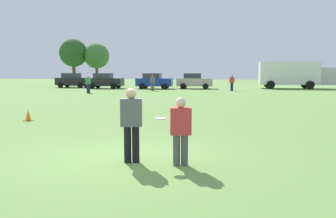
{
  "coord_description": "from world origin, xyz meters",
  "views": [
    {
      "loc": [
        2.4,
        -8.59,
        2.15
      ],
      "look_at": [
        0.84,
        1.68,
        1.03
      ],
      "focal_mm": 38.16,
      "sensor_mm": 36.0,
      "label": 1
    }
  ],
  "objects_px": {
    "player_thrower": "(131,121)",
    "parked_car_mid_right": "(194,81)",
    "frisbee": "(161,119)",
    "bystander_sideline_watcher": "(232,82)",
    "box_truck": "(294,74)",
    "bystander_far_jogger": "(88,83)",
    "bystander_field_marshal": "(153,82)",
    "player_defender": "(181,128)",
    "parked_car_mid_left": "(105,81)",
    "parked_car_near_left": "(73,80)",
    "traffic_cone": "(28,115)",
    "parked_car_center": "(154,81)"
  },
  "relations": [
    {
      "from": "parked_car_near_left",
      "to": "bystander_far_jogger",
      "type": "relative_size",
      "value": 2.54
    },
    {
      "from": "player_thrower",
      "to": "parked_car_mid_right",
      "type": "relative_size",
      "value": 0.42
    },
    {
      "from": "bystander_field_marshal",
      "to": "player_defender",
      "type": "bearing_deg",
      "value": -77.73
    },
    {
      "from": "bystander_far_jogger",
      "to": "bystander_field_marshal",
      "type": "distance_m",
      "value": 7.12
    },
    {
      "from": "parked_car_near_left",
      "to": "bystander_far_jogger",
      "type": "distance_m",
      "value": 12.07
    },
    {
      "from": "parked_car_mid_left",
      "to": "bystander_field_marshal",
      "type": "xyz_separation_m",
      "value": [
        6.6,
        -3.93,
        0.03
      ]
    },
    {
      "from": "player_defender",
      "to": "parked_car_near_left",
      "type": "bearing_deg",
      "value": 116.88
    },
    {
      "from": "parked_car_near_left",
      "to": "player_thrower",
      "type": "bearing_deg",
      "value": -64.59
    },
    {
      "from": "player_defender",
      "to": "frisbee",
      "type": "xyz_separation_m",
      "value": [
        -0.47,
        0.1,
        0.19
      ]
    },
    {
      "from": "player_defender",
      "to": "frisbee",
      "type": "bearing_deg",
      "value": 167.52
    },
    {
      "from": "player_defender",
      "to": "parked_car_center",
      "type": "distance_m",
      "value": 34.31
    },
    {
      "from": "frisbee",
      "to": "bystander_sideline_watcher",
      "type": "bearing_deg",
      "value": 85.46
    },
    {
      "from": "player_defender",
      "to": "parked_car_mid_left",
      "type": "distance_m",
      "value": 35.75
    },
    {
      "from": "traffic_cone",
      "to": "box_truck",
      "type": "xyz_separation_m",
      "value": [
        16.71,
        30.39,
        1.52
      ]
    },
    {
      "from": "frisbee",
      "to": "bystander_sideline_watcher",
      "type": "relative_size",
      "value": 0.16
    },
    {
      "from": "bystander_far_jogger",
      "to": "bystander_field_marshal",
      "type": "relative_size",
      "value": 0.98
    },
    {
      "from": "parked_car_center",
      "to": "bystander_far_jogger",
      "type": "bearing_deg",
      "value": -117.77
    },
    {
      "from": "parked_car_mid_left",
      "to": "bystander_far_jogger",
      "type": "distance_m",
      "value": 8.71
    },
    {
      "from": "player_defender",
      "to": "bystander_far_jogger",
      "type": "height_order",
      "value": "bystander_far_jogger"
    },
    {
      "from": "box_truck",
      "to": "bystander_far_jogger",
      "type": "distance_m",
      "value": 24.29
    },
    {
      "from": "frisbee",
      "to": "parked_car_center",
      "type": "relative_size",
      "value": 0.06
    },
    {
      "from": "traffic_cone",
      "to": "bystander_far_jogger",
      "type": "relative_size",
      "value": 0.29
    },
    {
      "from": "parked_car_center",
      "to": "parked_car_mid_right",
      "type": "height_order",
      "value": "same"
    },
    {
      "from": "parked_car_mid_left",
      "to": "box_truck",
      "type": "height_order",
      "value": "box_truck"
    },
    {
      "from": "bystander_far_jogger",
      "to": "frisbee",
      "type": "bearing_deg",
      "value": -65.37
    },
    {
      "from": "parked_car_mid_right",
      "to": "player_defender",
      "type": "bearing_deg",
      "value": -86.12
    },
    {
      "from": "player_defender",
      "to": "bystander_sideline_watcher",
      "type": "distance_m",
      "value": 30.58
    },
    {
      "from": "box_truck",
      "to": "parked_car_mid_right",
      "type": "bearing_deg",
      "value": -169.6
    },
    {
      "from": "parked_car_near_left",
      "to": "parked_car_mid_left",
      "type": "bearing_deg",
      "value": -20.65
    },
    {
      "from": "parked_car_mid_right",
      "to": "bystander_field_marshal",
      "type": "height_order",
      "value": "parked_car_mid_right"
    },
    {
      "from": "player_defender",
      "to": "bystander_sideline_watcher",
      "type": "relative_size",
      "value": 0.94
    },
    {
      "from": "box_truck",
      "to": "bystander_sideline_watcher",
      "type": "distance_m",
      "value": 9.68
    },
    {
      "from": "player_thrower",
      "to": "bystander_field_marshal",
      "type": "bearing_deg",
      "value": 100.12
    },
    {
      "from": "parked_car_near_left",
      "to": "bystander_field_marshal",
      "type": "distance_m",
      "value": 12.77
    },
    {
      "from": "traffic_cone",
      "to": "parked_car_near_left",
      "type": "distance_m",
      "value": 30.7
    },
    {
      "from": "bystander_field_marshal",
      "to": "parked_car_near_left",
      "type": "bearing_deg",
      "value": 153.28
    },
    {
      "from": "traffic_cone",
      "to": "player_defender",
      "type": "bearing_deg",
      "value": -40.52
    },
    {
      "from": "bystander_far_jogger",
      "to": "traffic_cone",
      "type": "bearing_deg",
      "value": -76.53
    },
    {
      "from": "box_truck",
      "to": "bystander_far_jogger",
      "type": "height_order",
      "value": "box_truck"
    },
    {
      "from": "player_thrower",
      "to": "parked_car_center",
      "type": "distance_m",
      "value": 33.99
    },
    {
      "from": "box_truck",
      "to": "bystander_far_jogger",
      "type": "xyz_separation_m",
      "value": [
        -21.12,
        -11.97,
        -0.82
      ]
    },
    {
      "from": "parked_car_center",
      "to": "bystander_field_marshal",
      "type": "distance_m",
      "value": 4.26
    },
    {
      "from": "player_defender",
      "to": "traffic_cone",
      "type": "height_order",
      "value": "player_defender"
    },
    {
      "from": "traffic_cone",
      "to": "parked_car_center",
      "type": "bearing_deg",
      "value": 89.42
    },
    {
      "from": "bystander_field_marshal",
      "to": "frisbee",
      "type": "bearing_deg",
      "value": -78.57
    },
    {
      "from": "player_defender",
      "to": "parked_car_center",
      "type": "height_order",
      "value": "parked_car_center"
    },
    {
      "from": "parked_car_near_left",
      "to": "parked_car_mid_right",
      "type": "bearing_deg",
      "value": -2.29
    },
    {
      "from": "frisbee",
      "to": "bystander_field_marshal",
      "type": "relative_size",
      "value": 0.16
    },
    {
      "from": "parked_car_center",
      "to": "bystander_far_jogger",
      "type": "relative_size",
      "value": 2.54
    },
    {
      "from": "parked_car_mid_left",
      "to": "parked_car_mid_right",
      "type": "relative_size",
      "value": 1.0
    }
  ]
}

